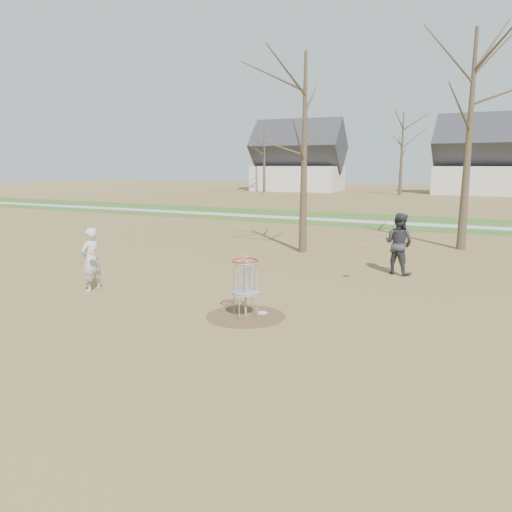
{
  "coord_description": "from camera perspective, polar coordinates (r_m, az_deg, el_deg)",
  "views": [
    {
      "loc": [
        5.13,
        -9.58,
        3.38
      ],
      "look_at": [
        -0.5,
        1.5,
        1.1
      ],
      "focal_mm": 35.0,
      "sensor_mm": 36.0,
      "label": 1
    }
  ],
  "objects": [
    {
      "name": "discs_in_play",
      "position": [
        13.63,
        -1.71,
        0.81
      ],
      "size": [
        6.22,
        4.63,
        0.09
      ],
      "color": "orange",
      "rests_on": "ground"
    },
    {
      "name": "disc_grounded",
      "position": [
        11.56,
        0.74,
        -6.5
      ],
      "size": [
        0.22,
        0.22,
        0.02
      ],
      "primitive_type": "cylinder",
      "color": "silver",
      "rests_on": "dirt_circle"
    },
    {
      "name": "player_throwing",
      "position": [
        16.14,
        16.0,
        1.37
      ],
      "size": [
        1.11,
        0.98,
        1.92
      ],
      "primitive_type": "imported",
      "rotation": [
        0.0,
        0.0,
        2.83
      ],
      "color": "#302F34",
      "rests_on": "ground"
    },
    {
      "name": "ground",
      "position": [
        11.38,
        -1.19,
        -6.88
      ],
      "size": [
        160.0,
        160.0,
        0.0
      ],
      "primitive_type": "plane",
      "color": "brown",
      "rests_on": "ground"
    },
    {
      "name": "dirt_circle",
      "position": [
        11.38,
        -1.19,
        -6.86
      ],
      "size": [
        1.8,
        1.8,
        0.01
      ],
      "primitive_type": "cylinder",
      "color": "#47331E",
      "rests_on": "ground"
    },
    {
      "name": "player_standing",
      "position": [
        14.11,
        -18.32,
        -0.42
      ],
      "size": [
        0.43,
        0.64,
        1.72
      ],
      "primitive_type": "imported",
      "rotation": [
        0.0,
        0.0,
        -1.6
      ],
      "color": "silver",
      "rests_on": "ground"
    },
    {
      "name": "disc_golf_basket",
      "position": [
        11.14,
        -1.2,
        -2.39
      ],
      "size": [
        0.64,
        0.64,
        1.35
      ],
      "color": "#9EA3AD",
      "rests_on": "ground"
    },
    {
      "name": "houses_row",
      "position": [
        62.14,
        26.59,
        9.45
      ],
      "size": [
        56.51,
        10.01,
        7.26
      ],
      "color": "silver",
      "rests_on": "ground"
    },
    {
      "name": "green_band",
      "position": [
        31.19,
        17.35,
        3.71
      ],
      "size": [
        160.0,
        8.0,
        0.01
      ],
      "primitive_type": "cube",
      "color": "#2D5119",
      "rests_on": "ground"
    },
    {
      "name": "footpath",
      "position": [
        30.21,
        17.03,
        3.54
      ],
      "size": [
        160.0,
        1.5,
        0.01
      ],
      "primitive_type": "cube",
      "color": "#9E9E99",
      "rests_on": "green_band"
    },
    {
      "name": "bare_trees",
      "position": [
        45.53,
        23.24,
        12.05
      ],
      "size": [
        52.62,
        44.98,
        9.0
      ],
      "color": "#382B1E",
      "rests_on": "ground"
    }
  ]
}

